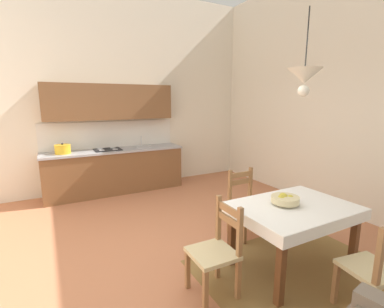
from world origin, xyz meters
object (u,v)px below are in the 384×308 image
at_px(fruit_bowl, 285,199).
at_px(dining_chair_kitchen_side, 246,205).
at_px(pendant_lamp, 304,77).
at_px(dining_chair_camera_side, 375,271).
at_px(kitchen_cabinetry, 114,151).
at_px(dining_table, 293,217).
at_px(dining_chair_tv_side, 216,251).

bearing_deg(fruit_bowl, dining_chair_kitchen_side, 80.51).
bearing_deg(pendant_lamp, dining_chair_camera_side, -75.70).
bearing_deg(kitchen_cabinetry, dining_chair_kitchen_side, -66.99).
height_order(dining_table, dining_chair_tv_side, dining_chair_tv_side).
distance_m(dining_chair_tv_side, dining_chair_camera_side, 1.38).
bearing_deg(pendant_lamp, kitchen_cabinetry, 104.84).
height_order(dining_table, dining_chair_kitchen_side, dining_chair_kitchen_side).
bearing_deg(dining_chair_kitchen_side, dining_chair_tv_side, -141.38).
relative_size(kitchen_cabinetry, dining_chair_tv_side, 2.97).
bearing_deg(dining_table, dining_chair_camera_side, -85.24).
relative_size(kitchen_cabinetry, dining_chair_kitchen_side, 2.97).
xyz_separation_m(dining_table, dining_chair_tv_side, (-0.97, 0.06, -0.18)).
bearing_deg(pendant_lamp, dining_chair_tv_side, 168.74).
xyz_separation_m(dining_table, dining_chair_kitchen_side, (0.06, 0.89, -0.18)).
bearing_deg(dining_chair_tv_side, dining_table, -3.60).
xyz_separation_m(kitchen_cabinetry, fruit_bowl, (1.05, -3.62, -0.04)).
bearing_deg(pendant_lamp, fruit_bowl, 75.42).
bearing_deg(fruit_bowl, pendant_lamp, -104.58).
relative_size(dining_table, dining_chair_tv_side, 1.39).
xyz_separation_m(dining_chair_tv_side, fruit_bowl, (0.90, 0.01, 0.37)).
bearing_deg(dining_chair_camera_side, dining_chair_kitchen_side, 90.19).
height_order(dining_chair_kitchen_side, pendant_lamp, pendant_lamp).
relative_size(dining_chair_tv_side, pendant_lamp, 1.16).
xyz_separation_m(dining_chair_kitchen_side, pendant_lamp, (-0.18, -1.00, 1.66)).
distance_m(dining_chair_camera_side, pendant_lamp, 1.83).
xyz_separation_m(kitchen_cabinetry, dining_chair_camera_side, (1.19, -4.53, -0.41)).
height_order(dining_chair_kitchen_side, fruit_bowl, dining_chair_kitchen_side).
distance_m(kitchen_cabinetry, dining_chair_camera_side, 4.70).
relative_size(dining_table, dining_chair_kitchen_side, 1.39).
relative_size(kitchen_cabinetry, dining_chair_camera_side, 2.97).
bearing_deg(pendant_lamp, dining_table, 42.64).
relative_size(dining_table, pendant_lamp, 1.60).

